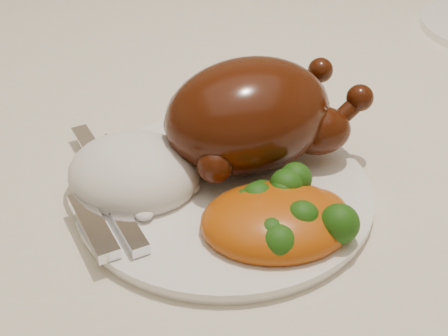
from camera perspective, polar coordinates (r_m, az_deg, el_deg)
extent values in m
cube|color=brown|center=(0.71, 7.50, 4.79)|extent=(1.60, 0.90, 0.04)
cube|color=beige|center=(0.70, 7.64, 6.49)|extent=(1.72, 1.02, 0.01)
cube|color=beige|center=(1.19, 1.79, 14.42)|extent=(1.72, 0.01, 0.18)
cylinder|color=white|center=(0.53, 0.00, -2.24)|extent=(0.28, 0.28, 0.01)
ellipsoid|color=#481807|center=(0.54, 2.24, 4.85)|extent=(0.18, 0.16, 0.10)
ellipsoid|color=#481807|center=(0.52, 1.19, 6.57)|extent=(0.09, 0.07, 0.04)
ellipsoid|color=#481807|center=(0.55, 8.59, 3.42)|extent=(0.06, 0.04, 0.04)
sphere|color=#481807|center=(0.56, 12.32, 6.28)|extent=(0.02, 0.02, 0.02)
ellipsoid|color=#481807|center=(0.59, 5.28, 6.19)|extent=(0.06, 0.04, 0.04)
sphere|color=#481807|center=(0.60, 8.81, 8.82)|extent=(0.02, 0.02, 0.02)
sphere|color=#481807|center=(0.50, -0.82, 0.29)|extent=(0.03, 0.03, 0.03)
sphere|color=#481807|center=(0.56, -4.00, 3.95)|extent=(0.03, 0.03, 0.03)
ellipsoid|color=white|center=(0.53, -8.21, -0.50)|extent=(0.14, 0.14, 0.06)
ellipsoid|color=#B64F0B|center=(0.48, 4.80, -4.89)|extent=(0.12, 0.09, 0.04)
ellipsoid|color=#B64F0B|center=(0.49, 8.20, -3.87)|extent=(0.05, 0.05, 0.03)
ellipsoid|color=#163D0A|center=(0.50, 5.74, -1.40)|extent=(0.03, 0.03, 0.02)
ellipsoid|color=#163D0A|center=(0.47, 10.49, -5.04)|extent=(0.03, 0.03, 0.03)
ellipsoid|color=#163D0A|center=(0.47, 7.17, -4.46)|extent=(0.03, 0.03, 0.02)
ellipsoid|color=#163D0A|center=(0.49, 3.09, -2.72)|extent=(0.03, 0.03, 0.02)
ellipsoid|color=#163D0A|center=(0.50, 6.53, -0.98)|extent=(0.03, 0.03, 0.03)
ellipsoid|color=#163D0A|center=(0.49, 1.93, -3.26)|extent=(0.02, 0.02, 0.02)
ellipsoid|color=#163D0A|center=(0.47, 5.42, -5.24)|extent=(0.03, 0.03, 0.03)
ellipsoid|color=#163D0A|center=(0.49, 5.39, -2.14)|extent=(0.02, 0.02, 0.02)
ellipsoid|color=#163D0A|center=(0.46, 5.00, -6.83)|extent=(0.03, 0.03, 0.03)
ellipsoid|color=#163D0A|center=(0.46, 4.35, -5.88)|extent=(0.03, 0.03, 0.02)
ellipsoid|color=#163D0A|center=(0.47, 6.24, -4.96)|extent=(0.03, 0.03, 0.03)
ellipsoid|color=#163D0A|center=(0.50, 3.49, -2.48)|extent=(0.03, 0.03, 0.02)
cube|color=silver|center=(0.56, -11.31, 0.67)|extent=(0.06, 0.13, 0.00)
cube|color=silver|center=(0.49, -11.89, -5.12)|extent=(0.05, 0.08, 0.01)
cube|color=silver|center=(0.49, -9.35, -4.58)|extent=(0.04, 0.09, 0.01)
cube|color=silver|center=(0.56, -9.14, 0.89)|extent=(0.05, 0.09, 0.00)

